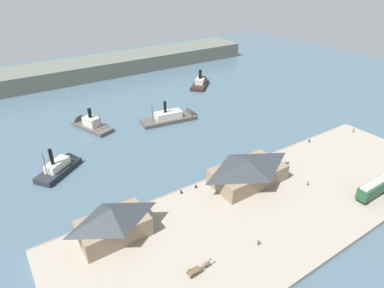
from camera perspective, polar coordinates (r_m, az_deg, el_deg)
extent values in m
plane|color=#476070|center=(98.76, 5.32, -4.01)|extent=(320.00, 320.00, 0.00)
cube|color=#9E9384|center=(85.91, 14.61, -10.25)|extent=(110.00, 36.00, 1.20)
cube|color=gray|center=(96.21, 6.66, -4.72)|extent=(110.00, 0.80, 1.00)
cube|color=#847056|center=(74.87, -13.40, -13.99)|extent=(14.58, 8.67, 4.69)
pyramid|color=#33383D|center=(72.34, -13.75, -11.75)|extent=(14.87, 9.10, 3.02)
cube|color=#847056|center=(90.29, 9.64, -5.25)|extent=(19.80, 10.98, 4.43)
pyramid|color=#33383D|center=(88.45, 9.82, -3.43)|extent=(20.19, 11.52, 2.34)
cube|color=#1E4C2D|center=(95.30, 28.97, -6.78)|extent=(10.80, 2.77, 3.09)
cube|color=beige|center=(94.37, 29.23, -5.89)|extent=(10.36, 1.94, 0.50)
cylinder|color=black|center=(99.77, 29.10, -6.57)|extent=(0.90, 0.18, 0.90)
cylinder|color=black|center=(93.90, 26.81, -8.23)|extent=(0.90, 0.18, 0.90)
cylinder|color=black|center=(93.00, 28.24, -9.01)|extent=(0.90, 0.18, 0.90)
cube|color=brown|center=(67.20, 0.39, -21.17)|extent=(2.54, 1.27, 0.50)
cylinder|color=#4C3828|center=(67.46, -0.51, -21.23)|extent=(1.20, 0.10, 1.20)
cylinder|color=#4C3828|center=(66.79, 0.14, -21.93)|extent=(1.20, 0.10, 1.20)
ellipsoid|color=#7A6651|center=(68.02, 2.38, -20.06)|extent=(2.00, 0.70, 0.90)
ellipsoid|color=#7A6651|center=(68.05, 3.18, -19.35)|extent=(0.70, 0.32, 0.44)
cylinder|color=#7A6651|center=(68.81, 2.69, -20.07)|extent=(0.16, 0.16, 1.00)
cylinder|color=#7A6651|center=(68.61, 2.90, -20.27)|extent=(0.16, 0.16, 1.00)
cylinder|color=#7A6651|center=(68.34, 1.83, -20.50)|extent=(0.16, 0.16, 1.00)
cylinder|color=#7A6651|center=(68.13, 2.03, -20.71)|extent=(0.16, 0.16, 1.00)
cylinder|color=#6B5B4C|center=(128.42, 26.19, 2.15)|extent=(0.44, 0.44, 1.49)
sphere|color=#CCA889|center=(128.06, 26.28, 2.50)|extent=(0.27, 0.27, 0.27)
cylinder|color=#6B5B4C|center=(93.66, 19.41, -6.46)|extent=(0.37, 0.37, 1.28)
sphere|color=#CCA889|center=(93.24, 19.48, -6.08)|extent=(0.23, 0.23, 0.23)
cylinder|color=#4C3D33|center=(73.67, 11.44, -16.43)|extent=(0.38, 0.38, 1.29)
sphere|color=#CCA889|center=(73.14, 11.50, -16.01)|extent=(0.24, 0.24, 0.24)
cylinder|color=black|center=(87.60, 0.66, -7.39)|extent=(0.44, 0.44, 0.90)
cylinder|color=black|center=(115.75, 19.66, 0.52)|extent=(0.44, 0.44, 0.90)
cylinder|color=black|center=(102.12, 12.46, -2.33)|extent=(0.44, 0.44, 0.90)
cylinder|color=black|center=(85.73, -1.88, -8.33)|extent=(0.44, 0.44, 0.90)
cube|color=black|center=(163.29, 1.37, 10.16)|extent=(15.32, 14.95, 1.55)
cone|color=black|center=(170.24, 1.90, 10.95)|extent=(5.94, 6.08, 5.81)
cube|color=beige|center=(162.65, 1.38, 10.83)|extent=(6.47, 6.41, 2.46)
cylinder|color=black|center=(162.10, 1.43, 12.01)|extent=(1.42, 1.42, 4.25)
cube|color=#514C47|center=(125.89, -16.89, 2.83)|extent=(11.48, 17.78, 1.34)
cone|color=#514C47|center=(132.21, -19.12, 3.74)|extent=(6.28, 4.71, 5.59)
cube|color=beige|center=(124.95, -17.03, 3.77)|extent=(5.69, 6.82, 3.20)
cylinder|color=black|center=(123.86, -17.33, 5.17)|extent=(1.33, 1.33, 3.38)
cylinder|color=brown|center=(120.65, -15.67, 3.80)|extent=(0.24, 0.24, 6.05)
cube|color=#23282D|center=(102.91, -22.13, -4.25)|extent=(14.71, 12.99, 1.69)
cone|color=#23282D|center=(107.31, -19.78, -2.34)|extent=(5.08, 5.59, 5.07)
cube|color=silver|center=(101.93, -22.33, -3.33)|extent=(8.00, 7.16, 2.18)
cylinder|color=black|center=(99.33, -23.23, -2.05)|extent=(1.05, 1.05, 4.79)
cylinder|color=brown|center=(98.20, -24.13, -3.37)|extent=(0.24, 0.24, 6.98)
cube|color=#514C47|center=(126.52, -4.10, 4.25)|extent=(21.71, 9.74, 1.49)
cone|color=#514C47|center=(130.32, 0.19, 5.10)|extent=(4.60, 6.65, 6.18)
cube|color=silver|center=(125.69, -4.13, 5.08)|extent=(10.57, 5.69, 2.50)
cylinder|color=black|center=(123.95, -4.70, 6.43)|extent=(1.07, 1.07, 4.37)
cylinder|color=brown|center=(122.94, -6.90, 5.41)|extent=(0.24, 0.24, 6.59)
cube|color=#60665B|center=(188.17, -16.40, 12.61)|extent=(180.00, 24.00, 8.00)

